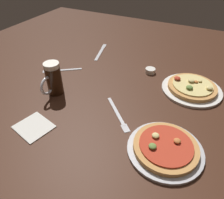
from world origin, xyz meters
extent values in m
cube|color=#3D2114|center=(0.00, 0.00, -0.01)|extent=(2.40, 2.40, 0.03)
cylinder|color=#B2B2B7|center=(0.29, -0.16, 0.01)|extent=(0.27, 0.27, 0.01)
cylinder|color=tan|center=(0.29, -0.16, 0.02)|extent=(0.22, 0.22, 0.02)
cylinder|color=#B73823|center=(0.29, -0.16, 0.03)|extent=(0.18, 0.18, 0.01)
ellipsoid|color=olive|center=(0.25, -0.19, 0.04)|extent=(0.03, 0.03, 0.01)
ellipsoid|color=#DBC67A|center=(0.24, -0.14, 0.04)|extent=(0.03, 0.03, 0.01)
ellipsoid|color=#C67038|center=(0.32, -0.13, 0.04)|extent=(0.02, 0.02, 0.01)
cylinder|color=silver|center=(0.30, 0.26, 0.01)|extent=(0.28, 0.28, 0.01)
cylinder|color=tan|center=(0.30, 0.26, 0.02)|extent=(0.23, 0.23, 0.02)
cylinder|color=#DBC67A|center=(0.30, 0.26, 0.03)|extent=(0.19, 0.19, 0.01)
ellipsoid|color=#DBC67A|center=(0.38, 0.25, 0.04)|extent=(0.03, 0.03, 0.01)
ellipsoid|color=#DBC67A|center=(0.33, 0.30, 0.04)|extent=(0.02, 0.02, 0.01)
ellipsoid|color=olive|center=(0.29, 0.21, 0.04)|extent=(0.03, 0.03, 0.02)
ellipsoid|color=#B73823|center=(0.23, 0.27, 0.04)|extent=(0.03, 0.03, 0.02)
ellipsoid|color=#DBC67A|center=(0.29, 0.28, 0.04)|extent=(0.03, 0.03, 0.01)
ellipsoid|color=#C67038|center=(0.31, 0.28, 0.04)|extent=(0.02, 0.02, 0.01)
cylinder|color=black|center=(-0.28, -0.05, 0.07)|extent=(0.07, 0.07, 0.14)
cylinder|color=white|center=(-0.28, -0.05, 0.15)|extent=(0.07, 0.07, 0.02)
torus|color=silver|center=(-0.28, -0.09, 0.07)|extent=(0.01, 0.09, 0.09)
cylinder|color=silver|center=(0.07, 0.33, 0.01)|extent=(0.05, 0.05, 0.03)
cube|color=silver|center=(-0.21, -0.27, 0.00)|extent=(0.16, 0.15, 0.01)
cube|color=silver|center=(-0.36, 0.15, 0.00)|extent=(0.15, 0.11, 0.01)
cube|color=silver|center=(-0.45, 0.09, 0.00)|extent=(0.05, 0.05, 0.00)
cube|color=silver|center=(-0.29, 0.41, 0.00)|extent=(0.07, 0.20, 0.01)
cube|color=silver|center=(-0.32, 0.53, 0.00)|extent=(0.04, 0.06, 0.00)
cube|color=silver|center=(0.04, -0.04, 0.00)|extent=(0.14, 0.14, 0.01)
cube|color=silver|center=(0.12, -0.12, 0.00)|extent=(0.05, 0.05, 0.00)
camera|label=1|loc=(0.33, -0.66, 0.60)|focal=33.54mm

